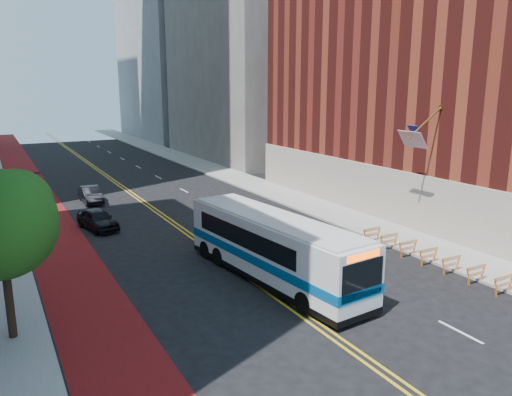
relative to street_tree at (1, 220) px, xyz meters
The scene contains 14 objects.
ground 13.68m from the street_tree, 28.25° to the right, with size 160.00×160.00×0.00m, color black.
sidewalk_right 33.73m from the street_tree, 45.87° to the left, with size 4.00×140.00×0.15m, color gray.
bus_lane_paint 24.66m from the street_tree, 82.53° to the left, with size 3.60×140.00×0.01m, color #600D0F.
center_line_inner 26.84m from the street_tree, 65.21° to the left, with size 0.14×140.00×0.01m, color gold.
center_line_outer 26.99m from the street_tree, 64.51° to the left, with size 0.14×140.00×0.01m, color gold.
lane_dashes 36.09m from the street_tree, 63.34° to the left, with size 0.14×98.20×0.01m.
brick_building 34.25m from the street_tree, 10.18° to the left, with size 18.73×36.00×22.00m.
midrise_right_near 56.22m from the street_tree, 50.78° to the left, with size 18.00×26.00×40.00m, color slate.
construction_barriers 21.43m from the street_tree, ahead, with size 1.42×10.91×1.00m.
street_tree is the anchor object (origin of this frame).
transit_bus 12.56m from the street_tree, ahead, with size 4.00×12.56×3.39m.
car_a 16.14m from the street_tree, 66.98° to the left, with size 1.70×4.23×1.44m, color black.
car_b 24.47m from the street_tree, 72.51° to the left, with size 1.46×4.19×1.38m, color black.
car_c 29.91m from the street_tree, 85.12° to the left, with size 2.24×5.50×1.60m, color black.
Camera 1 is at (-11.46, -14.42, 9.85)m, focal length 35.00 mm.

